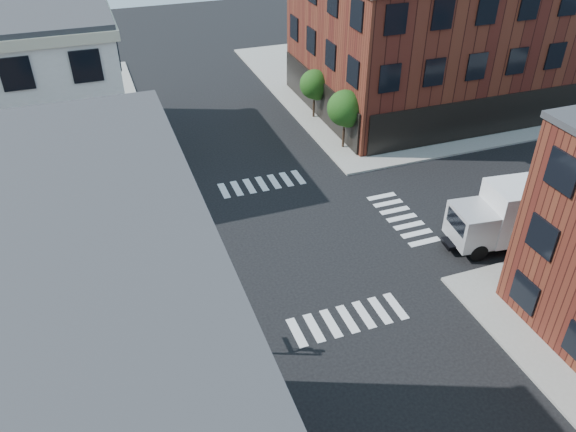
{
  "coord_description": "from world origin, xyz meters",
  "views": [
    {
      "loc": [
        -9.69,
        -25.0,
        19.79
      ],
      "look_at": [
        -0.93,
        -0.85,
        2.5
      ],
      "focal_mm": 35.0,
      "sensor_mm": 36.0,
      "label": 1
    }
  ],
  "objects": [
    {
      "name": "building_ne",
      "position": [
        20.5,
        16.0,
        6.0
      ],
      "size": [
        25.0,
        16.0,
        12.0
      ],
      "primitive_type": "cube",
      "color": "#461711",
      "rests_on": "ground"
    },
    {
      "name": "tree_near",
      "position": [
        7.56,
        9.98,
        3.16
      ],
      "size": [
        2.69,
        2.69,
        4.49
      ],
      "color": "black",
      "rests_on": "ground"
    },
    {
      "name": "sidewalk_ne",
      "position": [
        21.0,
        21.0,
        0.07
      ],
      "size": [
        30.0,
        30.0,
        0.15
      ],
      "primitive_type": "cube",
      "color": "gray",
      "rests_on": "ground"
    },
    {
      "name": "tree_far",
      "position": [
        7.56,
        15.98,
        2.87
      ],
      "size": [
        2.43,
        2.43,
        4.07
      ],
      "color": "black",
      "rests_on": "ground"
    },
    {
      "name": "box_truck",
      "position": [
        12.26,
        -4.45,
        2.01
      ],
      "size": [
        8.73,
        3.53,
        3.86
      ],
      "rotation": [
        0.0,
        0.0,
        -0.12
      ],
      "color": "silver",
      "rests_on": "ground"
    },
    {
      "name": "traffic_cone",
      "position": [
        -5.22,
        -3.52,
        0.35
      ],
      "size": [
        0.47,
        0.47,
        0.72
      ],
      "rotation": [
        0.0,
        0.0,
        0.23
      ],
      "color": "#CC5B09",
      "rests_on": "ground"
    },
    {
      "name": "signal_pole",
      "position": [
        -6.72,
        -6.68,
        2.86
      ],
      "size": [
        1.29,
        1.24,
        4.6
      ],
      "color": "black",
      "rests_on": "ground"
    },
    {
      "name": "ground",
      "position": [
        0.0,
        0.0,
        0.0
      ],
      "size": [
        120.0,
        120.0,
        0.0
      ],
      "primitive_type": "plane",
      "color": "black",
      "rests_on": "ground"
    }
  ]
}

